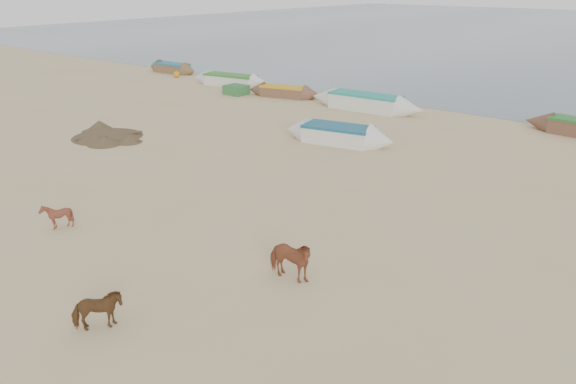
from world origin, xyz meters
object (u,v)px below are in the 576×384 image
Objects in this scene: calf_front at (57,216)px; calf_right at (98,312)px; near_canoe at (338,134)px; cow_adult at (290,260)px.

calf_right reaches higher than calf_front.
near_canoe is at bearing 150.43° from calf_front.
calf_right is (-1.88, -4.31, -0.11)m from cow_adult.
cow_adult is 12.87m from near_canoe.
calf_front is 13.37m from near_canoe.
cow_adult is at bearing -11.86° from calf_right.
calf_right reaches higher than near_canoe.
calf_right is at bearing 150.41° from cow_adult.
cow_adult is 7.78m from calf_front.
cow_adult is 0.25× the size of near_canoe.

